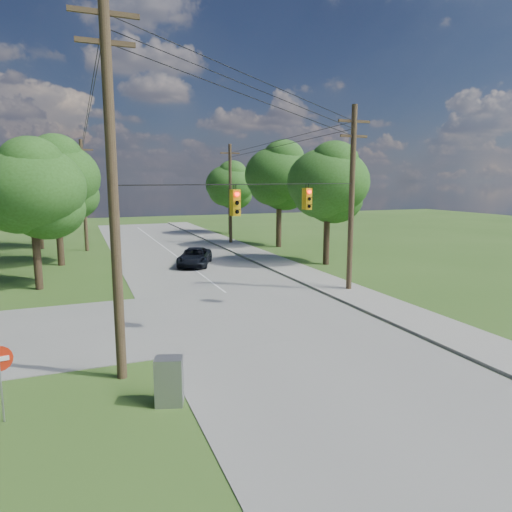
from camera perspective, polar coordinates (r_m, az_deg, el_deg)
name	(u,v)px	position (r m, az deg, el deg)	size (l,w,h in m)	color
ground	(258,362)	(16.58, 0.22, -13.08)	(140.00, 140.00, 0.00)	#34571D
main_road	(258,317)	(21.66, 0.27, -7.61)	(10.00, 100.00, 0.03)	gray
sidewalk_east	(377,302)	(24.82, 14.87, -5.61)	(2.60, 100.00, 0.12)	gray
pole_sw	(113,184)	(14.69, -17.49, 8.53)	(2.00, 0.32, 12.00)	brown
pole_ne	(352,197)	(26.60, 11.87, 7.28)	(2.00, 0.32, 10.50)	brown
pole_north_e	(230,193)	(46.60, -3.23, 7.84)	(2.00, 0.32, 10.00)	brown
pole_north_w	(84,195)	(44.27, -20.72, 7.18)	(2.00, 0.32, 10.00)	brown
power_lines	(207,131)	(26.92, -6.09, 15.31)	(13.93, 29.62, 4.93)	black
traffic_signals	(275,200)	(20.42, 2.33, 7.00)	(4.91, 3.27, 1.05)	#EDB10D
tree_w_near	(32,188)	(29.35, -26.23, 7.60)	(6.00, 6.00, 8.40)	#443122
tree_w_mid	(55,178)	(37.28, -23.78, 8.94)	(6.40, 6.40, 9.22)	#443122
tree_w_far	(37,182)	(47.37, -25.74, 8.32)	(6.00, 6.00, 8.73)	#443122
tree_e_near	(328,182)	(35.03, 8.98, 9.09)	(6.20, 6.20, 8.81)	#443122
tree_e_mid	(279,175)	(44.16, 2.92, 10.07)	(6.60, 6.60, 9.64)	#443122
tree_e_far	(230,185)	(55.00, -3.27, 8.89)	(5.80, 5.80, 8.32)	#443122
car_main_north	(195,257)	(34.71, -7.67, -0.11)	(2.18, 4.74, 1.32)	black
control_cabinet	(169,381)	(13.67, -10.81, -15.12)	(0.78, 0.56, 1.40)	gray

